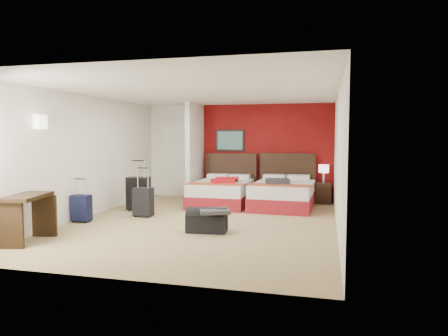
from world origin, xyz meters
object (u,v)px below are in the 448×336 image
(bed_left, at_px, (222,193))
(nightstand, at_px, (323,193))
(red_suitcase_open, at_px, (225,180))
(bed_right, at_px, (283,195))
(suitcase_navy, at_px, (81,209))
(table_lamp, at_px, (324,174))
(desk, at_px, (28,219))
(suitcase_black, at_px, (139,194))
(duffel_bag, at_px, (207,222))
(suitcase_charcoal, at_px, (143,203))

(bed_left, height_order, nightstand, bed_left)
(nightstand, bearing_deg, red_suitcase_open, -158.81)
(bed_right, height_order, suitcase_navy, bed_right)
(bed_left, bearing_deg, red_suitcase_open, -45.52)
(nightstand, distance_m, table_lamp, 0.48)
(desk, bearing_deg, red_suitcase_open, 49.83)
(table_lamp, xyz_separation_m, suitcase_black, (-4.01, -1.99, -0.38))
(bed_left, bearing_deg, duffel_bag, -81.41)
(red_suitcase_open, relative_size, suitcase_black, 1.08)
(table_lamp, distance_m, suitcase_charcoal, 4.48)
(nightstand, bearing_deg, suitcase_charcoal, -144.63)
(red_suitcase_open, height_order, desk, desk)
(desk, bearing_deg, bed_left, 51.52)
(bed_left, height_order, suitcase_navy, bed_left)
(red_suitcase_open, bearing_deg, table_lamp, 4.73)
(bed_right, distance_m, nightstand, 1.23)
(table_lamp, relative_size, suitcase_black, 0.61)
(bed_right, distance_m, suitcase_charcoal, 3.24)
(nightstand, bearing_deg, bed_left, -161.77)
(suitcase_navy, xyz_separation_m, duffel_bag, (2.60, -0.20, -0.07))
(table_lamp, distance_m, duffel_bag, 4.13)
(bed_left, distance_m, desk, 4.62)
(red_suitcase_open, bearing_deg, nightstand, 4.73)
(bed_right, distance_m, table_lamp, 1.31)
(desk, bearing_deg, suitcase_navy, 81.02)
(nightstand, bearing_deg, desk, -132.86)
(bed_right, relative_size, suitcase_navy, 3.87)
(bed_left, xyz_separation_m, desk, (-2.08, -4.12, 0.10))
(table_lamp, height_order, suitcase_black, table_lamp)
(bed_left, distance_m, red_suitcase_open, 0.36)
(table_lamp, xyz_separation_m, suitcase_charcoal, (-3.60, -2.63, -0.46))
(nightstand, distance_m, desk, 6.66)
(suitcase_navy, bearing_deg, suitcase_black, 69.47)
(suitcase_black, xyz_separation_m, suitcase_charcoal, (0.41, -0.64, -0.07))
(nightstand, height_order, desk, desk)
(bed_right, distance_m, red_suitcase_open, 1.42)
(suitcase_charcoal, height_order, duffel_bag, suitcase_charcoal)
(table_lamp, relative_size, duffel_bag, 0.64)
(bed_left, xyz_separation_m, bed_right, (1.48, -0.00, 0.01))
(desk, bearing_deg, bed_right, 37.44)
(suitcase_black, xyz_separation_m, suitcase_navy, (-0.53, -1.41, -0.11))
(red_suitcase_open, height_order, nightstand, red_suitcase_open)
(bed_right, bearing_deg, suitcase_navy, -142.18)
(suitcase_black, height_order, suitcase_charcoal, suitcase_black)
(suitcase_black, bearing_deg, suitcase_charcoal, -60.53)
(suitcase_black, distance_m, duffel_bag, 2.63)
(table_lamp, xyz_separation_m, duffel_bag, (-1.94, -3.60, -0.57))
(bed_right, xyz_separation_m, duffel_bag, (-1.04, -2.77, -0.11))
(suitcase_black, bearing_deg, bed_right, 17.13)
(bed_right, xyz_separation_m, suitcase_charcoal, (-2.69, -1.80, -0.00))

